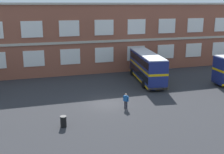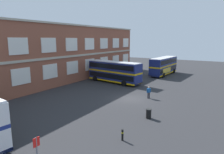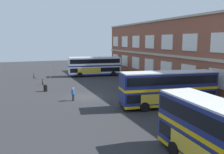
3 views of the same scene
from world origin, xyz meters
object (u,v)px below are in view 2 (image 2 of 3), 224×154
object	(u,v)px
double_decker_middle	(114,72)
bus_stand_flag	(37,154)
safety_bollard_west	(122,135)
station_litter_bin	(149,114)
double_decker_far	(164,66)
waiting_passenger	(149,92)

from	to	relation	value
double_decker_middle	bus_stand_flag	xyz separation A→B (m)	(-25.98, -10.15, -0.51)
double_decker_middle	bus_stand_flag	distance (m)	27.90
bus_stand_flag	double_decker_middle	bearing A→B (deg)	21.34
safety_bollard_west	bus_stand_flag	bearing A→B (deg)	163.45
station_litter_bin	bus_stand_flag	bearing A→B (deg)	170.38
station_litter_bin	safety_bollard_west	bearing A→B (deg)	179.06
double_decker_far	bus_stand_flag	distance (m)	39.79
double_decker_middle	safety_bollard_west	distance (m)	22.80
double_decker_far	waiting_passenger	size ratio (longest dim) A/B	6.55
double_decker_middle	waiting_passenger	bearing A→B (deg)	-124.56
double_decker_far	station_litter_bin	size ratio (longest dim) A/B	10.81
station_litter_bin	waiting_passenger	bearing A→B (deg)	21.12
bus_stand_flag	double_decker_far	bearing A→B (deg)	6.78
waiting_passenger	bus_stand_flag	bearing A→B (deg)	-178.25
double_decker_far	safety_bollard_west	distance (m)	33.46
double_decker_middle	waiting_passenger	xyz separation A→B (m)	(-6.59, -9.56, -1.22)
waiting_passenger	safety_bollard_west	world-z (taller)	waiting_passenger
safety_bollard_west	station_litter_bin	bearing A→B (deg)	-0.94
waiting_passenger	station_litter_bin	bearing A→B (deg)	-158.88
double_decker_middle	safety_bollard_west	world-z (taller)	double_decker_middle
bus_stand_flag	safety_bollard_west	size ratio (longest dim) A/B	2.84
double_decker_middle	waiting_passenger	world-z (taller)	double_decker_middle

